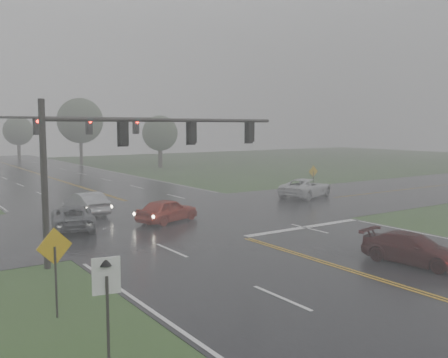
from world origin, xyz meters
TOP-DOWN VIEW (x-y plane):
  - main_road at (0.00, 20.00)m, footprint 18.00×160.00m
  - cross_street at (0.00, 22.00)m, footprint 120.00×14.00m
  - stop_bar at (4.50, 14.40)m, footprint 8.50×0.50m
  - sedan_maroon at (3.05, 6.10)m, footprint 2.61×4.72m
  - sedan_red at (-1.32, 20.43)m, footprint 4.63×3.07m
  - sedan_silver at (-4.58, 25.84)m, footprint 1.75×4.65m
  - car_grey at (-6.83, 21.65)m, footprint 3.51×5.42m
  - pickup_white at (13.33, 23.57)m, footprint 6.20×4.37m
  - signal_gantry_near at (-6.57, 14.31)m, footprint 11.95×0.31m
  - signal_gantry_far at (-6.18, 30.89)m, footprint 13.08×0.38m
  - sign_diamond_west at (-11.41, 8.65)m, footprint 1.16×0.29m
  - sign_arrow_white at (-11.50, 4.05)m, footprint 0.65×0.17m
  - sign_diamond_east at (15.33, 24.78)m, footprint 1.04×0.09m
  - tree_ne_a at (9.45, 69.23)m, footprint 6.95×6.95m
  - tree_e_near at (17.02, 57.42)m, footprint 5.06×5.06m
  - tree_n_far at (4.40, 88.34)m, footprint 5.22×5.22m

SIDE VIEW (x-z plane):
  - main_road at x=0.00m, z-range -0.01..0.01m
  - cross_street at x=0.00m, z-range -0.01..0.01m
  - stop_bar at x=4.50m, z-range 0.00..0.00m
  - sedan_maroon at x=3.05m, z-range -0.65..0.65m
  - sedan_red at x=-1.32m, z-range -0.73..0.73m
  - sedan_silver at x=-4.58m, z-range -0.76..0.76m
  - car_grey at x=-6.83m, z-range -0.69..0.69m
  - pickup_white at x=13.33m, z-range -0.78..0.78m
  - sign_diamond_east at x=15.33m, z-range 0.44..2.93m
  - sign_diamond_west at x=-11.41m, z-range 0.49..3.33m
  - sign_arrow_white at x=-11.50m, z-range 0.59..3.53m
  - tree_e_near at x=17.02m, z-range 1.16..8.59m
  - signal_gantry_near at x=-6.57m, z-range 1.40..8.44m
  - tree_n_far at x=4.40m, z-range 1.20..8.87m
  - signal_gantry_far at x=-6.18m, z-range 1.50..8.92m
  - tree_ne_a at x=9.45m, z-range 1.62..11.83m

